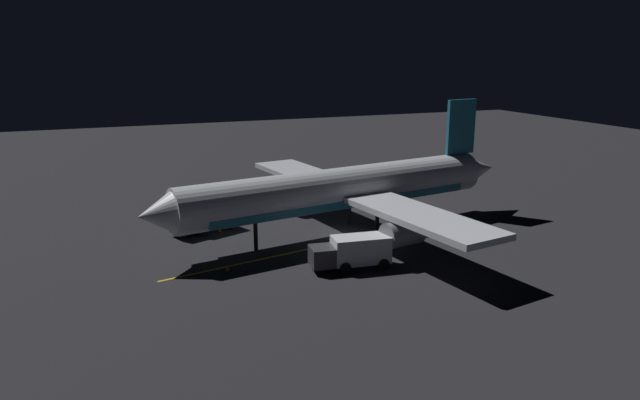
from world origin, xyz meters
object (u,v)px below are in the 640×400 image
airliner (346,190)px  traffic_cone_under_wing (227,220)px  baggage_truck (206,219)px  catering_truck (354,252)px  ground_crew_worker (193,227)px  traffic_cone_near_right (203,231)px  traffic_cone_near_left (220,229)px  traffic_cone_far (227,268)px

airliner → traffic_cone_under_wing: airliner is taller
airliner → baggage_truck: (5.39, 12.00, -2.93)m
catering_truck → traffic_cone_under_wing: (15.78, 6.44, -1.06)m
traffic_cone_under_wing → ground_crew_worker: bearing=129.6°
airliner → baggage_truck: bearing=65.8°
traffic_cone_near_right → traffic_cone_under_wing: size_ratio=1.00×
ground_crew_worker → traffic_cone_near_left: 2.70m
ground_crew_worker → traffic_cone_under_wing: 5.06m
traffic_cone_far → traffic_cone_under_wing: bearing=-12.8°
catering_truck → traffic_cone_near_right: catering_truck is taller
ground_crew_worker → catering_truck: bearing=-140.7°
traffic_cone_near_left → traffic_cone_near_right: (0.09, 1.57, 0.00)m
traffic_cone_near_right → traffic_cone_under_wing: (2.52, -2.87, 0.00)m
catering_truck → traffic_cone_under_wing: 17.08m
traffic_cone_near_right → traffic_cone_under_wing: 3.82m
catering_truck → traffic_cone_near_right: bearing=35.1°
traffic_cone_near_right → traffic_cone_far: (-10.27, 0.04, 0.00)m
catering_truck → traffic_cone_near_right: size_ratio=11.76×
airliner → traffic_cone_far: 14.06m
ground_crew_worker → traffic_cone_far: bearing=-174.3°
catering_truck → traffic_cone_far: size_ratio=11.76×
catering_truck → traffic_cone_near_left: 15.31m
traffic_cone_under_wing → catering_truck: bearing=-157.8°
traffic_cone_near_right → catering_truck: bearing=-144.9°
airliner → traffic_cone_under_wing: size_ratio=68.84×
traffic_cone_under_wing → traffic_cone_far: 13.11m
traffic_cone_far → ground_crew_worker: bearing=5.7°
catering_truck → ground_crew_worker: catering_truck is taller
ground_crew_worker → traffic_cone_near_left: ground_crew_worker is taller
traffic_cone_near_right → ground_crew_worker: bearing=124.4°
traffic_cone_near_left → traffic_cone_near_right: 1.57m
traffic_cone_near_right → traffic_cone_far: size_ratio=1.00×
traffic_cone_near_right → traffic_cone_under_wing: bearing=-48.7°
baggage_truck → traffic_cone_under_wing: baggage_truck is taller
catering_truck → traffic_cone_near_right: 16.24m
airliner → baggage_truck: 13.48m
baggage_truck → traffic_cone_far: baggage_truck is taller
airliner → traffic_cone_near_right: airliner is taller
traffic_cone_near_left → traffic_cone_under_wing: (2.61, -1.31, 0.00)m
airliner → traffic_cone_near_right: size_ratio=68.84×
ground_crew_worker → traffic_cone_far: (-9.59, -0.95, -0.64)m
catering_truck → traffic_cone_under_wing: catering_truck is taller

